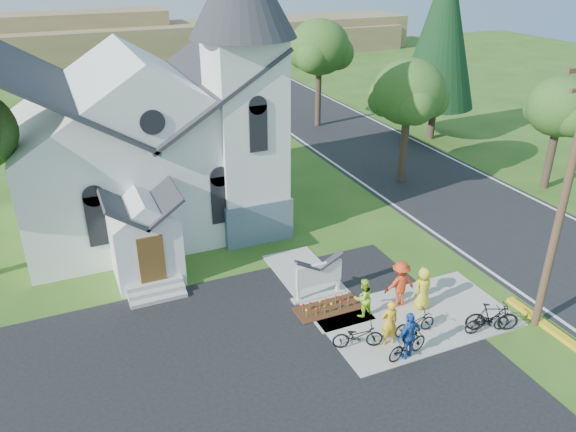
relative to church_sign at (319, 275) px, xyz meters
name	(u,v)px	position (x,y,z in m)	size (l,w,h in m)	color
ground	(389,336)	(1.20, -3.20, -1.03)	(120.00, 120.00, 0.00)	#2D5418
road	(394,161)	(11.20, 11.80, -1.02)	(8.00, 90.00, 0.02)	black
sidewalk	(416,318)	(2.70, -2.70, -1.00)	(7.00, 4.00, 0.05)	#A9A298
church	(149,118)	(-4.28, 9.28, 4.22)	(12.35, 12.00, 13.00)	white
church_sign	(319,275)	(0.00, 0.00, 0.00)	(2.20, 0.40, 1.70)	#A9A298
flower_bed	(329,308)	(0.00, -0.90, -0.99)	(2.60, 1.10, 0.07)	#391E0F
utility_pole	(568,187)	(6.56, -4.70, 4.38)	(3.45, 0.28, 10.00)	#4D3326
tree_road_near	(409,93)	(9.70, 8.80, 4.18)	(4.00, 4.00, 7.05)	#34261C
tree_road_mid	(319,48)	(10.20, 20.80, 4.75)	(4.40, 4.40, 7.80)	#34261C
tree_road_far	(561,107)	(16.70, 4.80, 3.61)	(3.60, 3.60, 6.30)	#34261C
conifer	(442,30)	(16.20, 14.80, 6.36)	(5.20, 5.20, 12.40)	#34261C
distant_hills	(155,41)	(4.56, 53.13, 1.15)	(61.00, 10.00, 5.60)	brown
cyclist_0	(389,323)	(0.92, -3.55, -0.12)	(0.63, 0.41, 1.72)	gold
bike_0	(358,336)	(-0.15, -3.31, -0.52)	(0.61, 1.75, 0.92)	black
cyclist_1	(363,298)	(0.94, -1.78, -0.21)	(0.75, 0.58, 1.54)	#ABE82B
bike_1	(408,344)	(1.12, -4.40, -0.48)	(0.47, 1.65, 0.99)	black
cyclist_2	(409,335)	(1.13, -4.40, -0.11)	(1.02, 0.43, 1.74)	#2051A4
bike_2	(415,323)	(2.06, -3.46, -0.54)	(0.58, 1.65, 0.87)	black
cyclist_3	(400,284)	(2.55, -1.74, -0.05)	(1.20, 0.69, 1.86)	red
bike_3	(492,317)	(4.67, -4.40, -0.41)	(0.53, 1.88, 1.13)	black
cyclist_4	(423,288)	(3.23, -2.24, -0.12)	(0.84, 0.55, 1.72)	yellow
bike_4	(487,321)	(4.47, -4.40, -0.53)	(0.59, 1.70, 0.89)	black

